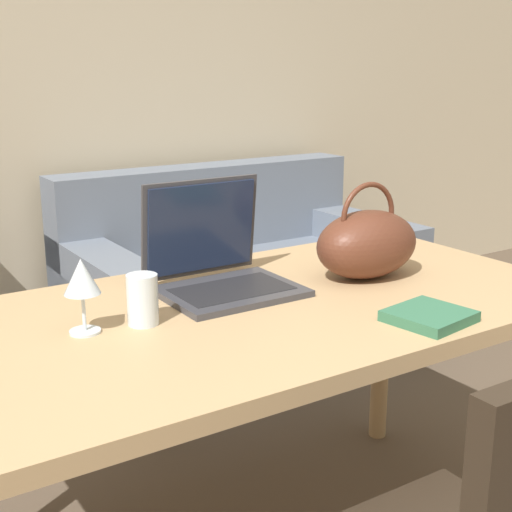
# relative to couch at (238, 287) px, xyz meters

# --- Properties ---
(dining_table) EXTENTS (1.60, 0.82, 0.73)m
(dining_table) POSITION_rel_couch_xyz_m (-0.77, -1.35, 0.37)
(dining_table) COLOR tan
(dining_table) RESTS_ON ground_plane
(couch) EXTENTS (1.54, 0.85, 0.82)m
(couch) POSITION_rel_couch_xyz_m (0.00, 0.00, 0.00)
(couch) COLOR slate
(couch) RESTS_ON ground_plane
(laptop) EXTENTS (0.33, 0.29, 0.27)m
(laptop) POSITION_rel_couch_xyz_m (-0.79, -1.19, 0.52)
(laptop) COLOR #38383D
(laptop) RESTS_ON dining_table
(drinking_glass) EXTENTS (0.07, 0.07, 0.11)m
(drinking_glass) POSITION_rel_couch_xyz_m (-1.06, -1.33, 0.50)
(drinking_glass) COLOR silver
(drinking_glass) RESTS_ON dining_table
(wine_glass) EXTENTS (0.08, 0.08, 0.16)m
(wine_glass) POSITION_rel_couch_xyz_m (-1.19, -1.31, 0.57)
(wine_glass) COLOR silver
(wine_glass) RESTS_ON dining_table
(handbag) EXTENTS (0.30, 0.20, 0.26)m
(handbag) POSITION_rel_couch_xyz_m (-0.41, -1.32, 0.54)
(handbag) COLOR #592D1E
(handbag) RESTS_ON dining_table
(book) EXTENTS (0.19, 0.18, 0.02)m
(book) POSITION_rel_couch_xyz_m (-0.52, -1.66, 0.46)
(book) COLOR #336B4C
(book) RESTS_ON dining_table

